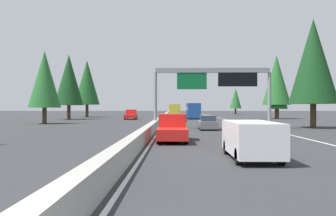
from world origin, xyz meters
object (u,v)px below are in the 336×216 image
sedan_far_left (208,123)px  box_truck_distant_a (175,110)px  conifer_left_far (87,82)px  sign_gantry_overhead (214,80)px  conifer_right_mid (278,91)px  conifer_left_near (44,79)px  conifer_right_near (313,61)px  oncoming_near (131,115)px  minivan_mid_left (251,138)px  conifer_right_distant (236,98)px  sedan_far_right (176,113)px  sedan_mid_center (175,112)px  pickup_distant_b (172,128)px  bus_near_center (193,110)px  conifer_left_mid (69,80)px  conifer_right_far (276,80)px

sedan_far_left → box_truck_distant_a: bearing=4.8°
box_truck_distant_a → conifer_left_far: 22.27m
sign_gantry_overhead → conifer_right_mid: (33.52, -16.27, 0.23)m
sedan_far_left → conifer_left_near: 26.08m
sedan_far_left → conifer_right_mid: bearing=-26.0°
conifer_right_near → box_truck_distant_a: bearing=22.8°
oncoming_near → conifer_right_near: size_ratio=0.45×
box_truck_distant_a → conifer_right_near: bearing=-157.2°
minivan_mid_left → conifer_right_distant: size_ratio=0.58×
minivan_mid_left → oncoming_near: 54.55m
minivan_mid_left → conifer_left_far: bearing=19.4°
conifer_right_near → conifer_right_mid: conifer_right_near is taller
minivan_mid_left → sedan_far_right: (77.39, 3.22, -0.27)m
sign_gantry_overhead → sedan_mid_center: sign_gantry_overhead is taller
conifer_right_mid → conifer_right_distant: size_ratio=1.05×
sedan_far_left → conifer_right_distant: 82.35m
pickup_distant_b → conifer_left_far: conifer_left_far is taller
sedan_mid_center → bus_near_center: 39.36m
pickup_distant_b → conifer_right_distant: bearing=-12.1°
conifer_right_distant → conifer_left_near: 77.52m
minivan_mid_left → sedan_mid_center: size_ratio=1.14×
sign_gantry_overhead → conifer_right_near: 11.77m
pickup_distant_b → conifer_left_mid: (43.10, 19.88, 6.56)m
box_truck_distant_a → conifer_right_near: 40.89m
conifer_right_mid → conifer_left_mid: conifer_left_mid is taller
conifer_right_near → sedan_far_right: bearing=16.3°
minivan_mid_left → pickup_distant_b: size_ratio=0.89×
minivan_mid_left → sedan_far_left: minivan_mid_left is taller
sedan_far_right → conifer_left_near: conifer_left_near is taller
sedan_mid_center → conifer_left_near: bearing=163.4°
conifer_right_far → conifer_left_near: size_ratio=1.23×
sign_gantry_overhead → sedan_mid_center: size_ratio=2.88×
oncoming_near → sign_gantry_overhead: bearing=22.6°
sedan_far_left → conifer_right_distant: size_ratio=0.51×
conifer_right_mid → conifer_right_far: size_ratio=0.71×
minivan_mid_left → conifer_right_far: size_ratio=0.39×
sedan_far_left → conifer_right_far: size_ratio=0.35×
sign_gantry_overhead → conifer_right_far: conifer_right_far is taller
pickup_distant_b → sedan_far_left: pickup_distant_b is taller
pickup_distant_b → bus_near_center: bearing=-4.5°
sedan_far_right → conifer_left_far: 23.93m
sign_gantry_overhead → sedan_mid_center: (73.97, 4.08, -4.55)m
box_truck_distant_a → conifer_left_near: (-27.59, 18.39, 4.66)m
sedan_far_left → conifer_right_near: 14.40m
conifer_left_mid → conifer_left_far: (16.16, 0.47, 0.62)m
sedan_far_right → conifer_right_near: bearing=-163.7°
pickup_distant_b → oncoming_near: 45.24m
pickup_distant_b → box_truck_distant_a: (53.38, -0.12, 0.70)m
conifer_left_far → oncoming_near: bearing=-140.7°
bus_near_center → conifer_right_far: conifer_right_far is taller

